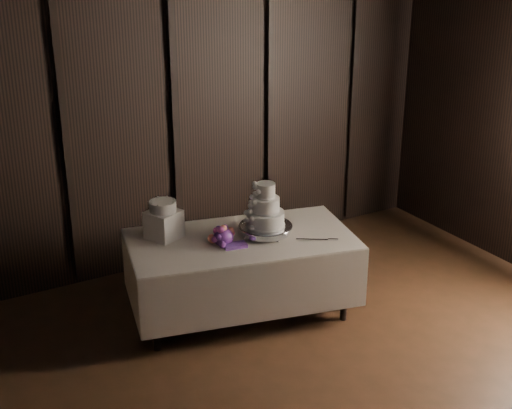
{
  "coord_description": "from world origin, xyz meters",
  "views": [
    {
      "loc": [
        -2.71,
        -2.9,
        3.35
      ],
      "look_at": [
        0.18,
        2.16,
        1.05
      ],
      "focal_mm": 50.0,
      "sensor_mm": 36.0,
      "label": 1
    }
  ],
  "objects_px": {
    "cake_stand": "(266,230)",
    "box_pedestal": "(164,224)",
    "bouquet": "(223,236)",
    "display_table": "(242,273)",
    "wedding_cake": "(264,210)",
    "small_cake": "(163,206)"
  },
  "relations": [
    {
      "from": "display_table",
      "to": "cake_stand",
      "type": "relative_size",
      "value": 4.49
    },
    {
      "from": "box_pedestal",
      "to": "cake_stand",
      "type": "bearing_deg",
      "value": -26.1
    },
    {
      "from": "cake_stand",
      "to": "box_pedestal",
      "type": "xyz_separation_m",
      "value": [
        -0.81,
        0.4,
        0.08
      ]
    },
    {
      "from": "display_table",
      "to": "wedding_cake",
      "type": "relative_size",
      "value": 5.44
    },
    {
      "from": "display_table",
      "to": "bouquet",
      "type": "xyz_separation_m",
      "value": [
        -0.19,
        -0.02,
        0.41
      ]
    },
    {
      "from": "small_cake",
      "to": "display_table",
      "type": "bearing_deg",
      "value": -31.03
    },
    {
      "from": "wedding_cake",
      "to": "cake_stand",
      "type": "bearing_deg",
      "value": 33.65
    },
    {
      "from": "box_pedestal",
      "to": "bouquet",
      "type": "bearing_deg",
      "value": -43.06
    },
    {
      "from": "display_table",
      "to": "box_pedestal",
      "type": "relative_size",
      "value": 8.35
    },
    {
      "from": "display_table",
      "to": "cake_stand",
      "type": "xyz_separation_m",
      "value": [
        0.22,
        -0.04,
        0.39
      ]
    },
    {
      "from": "cake_stand",
      "to": "small_cake",
      "type": "distance_m",
      "value": 0.94
    },
    {
      "from": "wedding_cake",
      "to": "bouquet",
      "type": "bearing_deg",
      "value": 177.82
    },
    {
      "from": "wedding_cake",
      "to": "bouquet",
      "type": "height_order",
      "value": "wedding_cake"
    },
    {
      "from": "cake_stand",
      "to": "bouquet",
      "type": "bearing_deg",
      "value": 176.66
    },
    {
      "from": "cake_stand",
      "to": "wedding_cake",
      "type": "height_order",
      "value": "wedding_cake"
    },
    {
      "from": "wedding_cake",
      "to": "box_pedestal",
      "type": "bearing_deg",
      "value": 156.0
    },
    {
      "from": "cake_stand",
      "to": "wedding_cake",
      "type": "relative_size",
      "value": 1.21
    },
    {
      "from": "cake_stand",
      "to": "bouquet",
      "type": "relative_size",
      "value": 1.17
    },
    {
      "from": "box_pedestal",
      "to": "wedding_cake",
      "type": "bearing_deg",
      "value": -27.91
    },
    {
      "from": "bouquet",
      "to": "small_cake",
      "type": "xyz_separation_m",
      "value": [
        -0.4,
        0.37,
        0.23
      ]
    },
    {
      "from": "cake_stand",
      "to": "bouquet",
      "type": "height_order",
      "value": "bouquet"
    },
    {
      "from": "bouquet",
      "to": "wedding_cake",
      "type": "bearing_deg",
      "value": -6.09
    }
  ]
}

